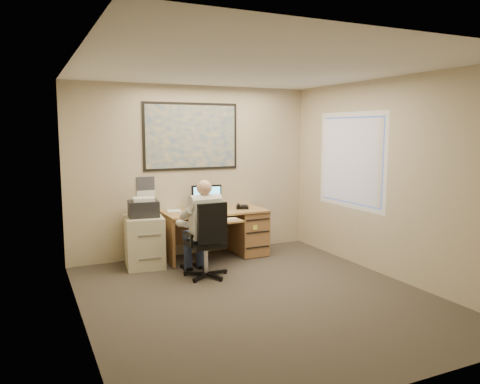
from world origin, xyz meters
name	(u,v)px	position (x,y,z in m)	size (l,w,h in m)	color
room_shell	(258,186)	(0.00, 0.00, 1.35)	(4.00, 4.50, 2.70)	#38332B
desk	(234,228)	(0.54, 1.90, 0.44)	(1.60, 0.97, 1.13)	#AB7F49
world_map	(191,136)	(-0.04, 2.23, 1.90)	(1.56, 0.03, 1.06)	#1E4C93
wall_calendar	(146,190)	(-0.79, 2.24, 1.08)	(0.28, 0.01, 0.42)	white
window_blinds	(351,160)	(1.97, 0.80, 1.55)	(0.06, 1.40, 1.30)	#EEE3CE
filing_cabinet	(144,237)	(-0.92, 1.86, 0.44)	(0.60, 0.70, 1.03)	beige
office_chair	(207,256)	(-0.28, 0.95, 0.31)	(0.66, 0.66, 1.06)	black
person	(205,229)	(-0.28, 1.03, 0.67)	(0.56, 0.79, 1.33)	silver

